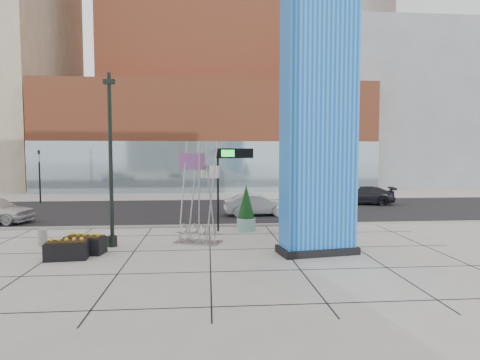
{
  "coord_description": "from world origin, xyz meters",
  "views": [
    {
      "loc": [
        0.92,
        -16.95,
        3.93
      ],
      "look_at": [
        2.46,
        2.0,
        2.61
      ],
      "focal_mm": 30.0,
      "sensor_mm": 36.0,
      "label": 1
    }
  ],
  "objects": [
    {
      "name": "round_planter_east",
      "position": [
        6.56,
        2.46,
        1.29
      ],
      "size": [
        1.09,
        1.09,
        2.73
      ],
      "color": "#84B1A8",
      "rests_on": "ground"
    },
    {
      "name": "tower_podium",
      "position": [
        1.0,
        27.0,
        5.5
      ],
      "size": [
        34.0,
        10.0,
        11.0
      ],
      "primitive_type": "cube",
      "color": "#B05433",
      "rests_on": "ground"
    },
    {
      "name": "curb_edge",
      "position": [
        0.0,
        4.0,
        0.06
      ],
      "size": [
        80.0,
        0.3,
        0.12
      ],
      "primitive_type": "cube",
      "color": "gray",
      "rests_on": "ground"
    },
    {
      "name": "round_planter_mid",
      "position": [
        5.05,
        1.8,
        1.12
      ],
      "size": [
        0.94,
        0.94,
        2.36
      ],
      "color": "#84B1A8",
      "rests_on": "ground"
    },
    {
      "name": "box_planter_north",
      "position": [
        -4.25,
        -2.0,
        0.37
      ],
      "size": [
        1.54,
        0.88,
        0.81
      ],
      "rotation": [
        0.0,
        0.0,
        0.1
      ],
      "color": "black",
      "rests_on": "ground"
    },
    {
      "name": "concrete_bollard",
      "position": [
        -6.0,
        0.27,
        0.35
      ],
      "size": [
        0.36,
        0.36,
        0.71
      ],
      "primitive_type": "cylinder",
      "color": "gray",
      "rests_on": "ground"
    },
    {
      "name": "car_silver_mid",
      "position": [
        3.95,
        7.56,
        0.67
      ],
      "size": [
        4.13,
        1.62,
        1.34
      ],
      "primitive_type": "imported",
      "rotation": [
        0.0,
        0.0,
        1.62
      ],
      "color": "#B0B2B8",
      "rests_on": "ground"
    },
    {
      "name": "blue_pylon",
      "position": [
        5.16,
        -1.86,
        4.84
      ],
      "size": [
        3.18,
        1.81,
        10.02
      ],
      "rotation": [
        0.0,
        0.0,
        0.16
      ],
      "color": "#0C4AB6",
      "rests_on": "ground"
    },
    {
      "name": "car_dark_east",
      "position": [
        12.54,
        12.26,
        0.68
      ],
      "size": [
        4.99,
        2.88,
        1.36
      ],
      "primitive_type": "imported",
      "rotation": [
        0.0,
        0.0,
        -1.79
      ],
      "color": "black",
      "rests_on": "ground"
    },
    {
      "name": "box_planter_south",
      "position": [
        -3.84,
        -1.2,
        0.38
      ],
      "size": [
        1.61,
        1.02,
        0.82
      ],
      "rotation": [
        0.0,
        0.0,
        -0.19
      ],
      "color": "black",
      "rests_on": "ground"
    },
    {
      "name": "street_asphalt",
      "position": [
        0.0,
        10.0,
        0.01
      ],
      "size": [
        80.0,
        12.0,
        0.02
      ],
      "primitive_type": "cube",
      "color": "black",
      "rests_on": "ground"
    },
    {
      "name": "building_pale_office",
      "position": [
        36.0,
        48.0,
        27.5
      ],
      "size": [
        16.0,
        16.0,
        55.0
      ],
      "primitive_type": "cube",
      "color": "#B2B7BC",
      "rests_on": "ground"
    },
    {
      "name": "tower_glass_front",
      "position": [
        1.0,
        22.2,
        2.5
      ],
      "size": [
        34.0,
        0.6,
        5.0
      ],
      "primitive_type": "cube",
      "color": "#8CA5B2",
      "rests_on": "ground"
    },
    {
      "name": "overhead_street_sign",
      "position": [
        2.13,
        2.8,
        3.54
      ],
      "size": [
        1.92,
        0.68,
        4.12
      ],
      "rotation": [
        0.0,
        0.0,
        0.26
      ],
      "color": "black",
      "rests_on": "ground"
    },
    {
      "name": "traffic_signal",
      "position": [
        -12.0,
        15.0,
        2.3
      ],
      "size": [
        0.15,
        0.18,
        4.1
      ],
      "color": "black",
      "rests_on": "ground"
    },
    {
      "name": "building_grey_parking",
      "position": [
        26.0,
        32.0,
        9.0
      ],
      "size": [
        20.0,
        18.0,
        18.0
      ],
      "primitive_type": "cube",
      "color": "slate",
      "rests_on": "ground"
    },
    {
      "name": "round_planter_west",
      "position": [
        2.84,
        2.87,
        1.1
      ],
      "size": [
        0.93,
        0.93,
        2.32
      ],
      "color": "#84B1A8",
      "rests_on": "ground"
    },
    {
      "name": "lamp_post",
      "position": [
        -3.06,
        -0.07,
        2.93
      ],
      "size": [
        0.47,
        0.39,
        7.15
      ],
      "rotation": [
        0.0,
        0.0,
        -0.16
      ],
      "color": "black",
      "rests_on": "ground"
    },
    {
      "name": "public_art_sculpture",
      "position": [
        0.51,
        0.33,
        1.16
      ],
      "size": [
        2.16,
        1.56,
        4.42
      ],
      "rotation": [
        0.0,
        0.0,
        -0.34
      ],
      "color": "#A5A8A9",
      "rests_on": "ground"
    },
    {
      "name": "ground",
      "position": [
        0.0,
        0.0,
        0.0
      ],
      "size": [
        160.0,
        160.0,
        0.0
      ],
      "primitive_type": "plane",
      "color": "#9E9991",
      "rests_on": "ground"
    }
  ]
}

